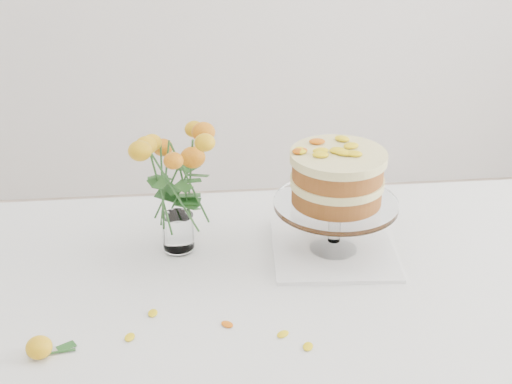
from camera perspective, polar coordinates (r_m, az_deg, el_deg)
table at (r=1.50m, az=2.14°, el=-10.52°), size 1.43×0.93×0.76m
napkin at (r=1.59m, az=6.20°, el=-4.60°), size 0.28×0.28×0.01m
cake_stand at (r=1.51m, az=6.50°, el=0.76°), size 0.27×0.27×0.24m
rose_vase at (r=1.50m, az=-6.55°, el=2.10°), size 0.29×0.29×0.35m
loose_rose_near at (r=1.33m, az=-16.95°, el=-11.81°), size 0.08×0.05×0.04m
stray_petal_a at (r=1.36m, az=-2.32°, el=-10.54°), size 0.03×0.02×0.00m
stray_petal_b at (r=1.34m, az=2.16°, el=-11.31°), size 0.03×0.02×0.00m
stray_petal_c at (r=1.31m, az=4.17°, el=-12.24°), size 0.03×0.02×0.00m
stray_petal_d at (r=1.40m, az=-8.26°, el=-9.57°), size 0.03×0.02×0.00m
stray_petal_e at (r=1.35m, az=-10.07°, el=-11.37°), size 0.03×0.02×0.00m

